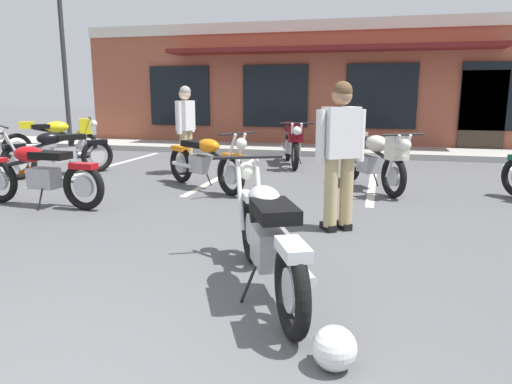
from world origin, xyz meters
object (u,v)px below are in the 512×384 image
person_in_shorts_foreground (186,124)px  helmet_on_pavement (334,348)px  motorcycle_silver_naked (205,161)px  parking_lot_lamp_post (58,15)px  motorcycle_black_cruiser (58,151)px  motorcycle_cream_vintage (292,141)px  traffic_cone (24,164)px  motorcycle_orange_scrambler (56,137)px  motorcycle_red_sportbike (374,158)px  motorcycle_green_cafe_racer (38,173)px  person_in_black_shirt (340,148)px  motorcycle_foreground_classic (267,235)px

person_in_shorts_foreground → helmet_on_pavement: 7.06m
motorcycle_silver_naked → parking_lot_lamp_post: bearing=143.1°
motorcycle_silver_naked → person_in_shorts_foreground: size_ratio=1.08×
motorcycle_black_cruiser → helmet_on_pavement: motorcycle_black_cruiser is taller
motorcycle_cream_vintage → person_in_shorts_foreground: person_in_shorts_foreground is taller
traffic_cone → parking_lot_lamp_post: parking_lot_lamp_post is taller
motorcycle_orange_scrambler → person_in_shorts_foreground: size_ratio=1.07×
motorcycle_red_sportbike → motorcycle_black_cruiser: same height
motorcycle_black_cruiser → motorcycle_orange_scrambler: same height
motorcycle_green_cafe_racer → helmet_on_pavement: (4.36, -3.05, -0.33)m
person_in_shorts_foreground → parking_lot_lamp_post: bearing=149.0°
motorcycle_red_sportbike → person_in_shorts_foreground: 3.65m
person_in_black_shirt → traffic_cone: size_ratio=3.16×
motorcycle_green_cafe_racer → traffic_cone: bearing=133.9°
motorcycle_orange_scrambler → motorcycle_cream_vintage: same height
helmet_on_pavement → traffic_cone: (-6.16, 4.92, 0.13)m
motorcycle_black_cruiser → motorcycle_green_cafe_racer: (1.32, -2.22, 0.00)m
motorcycle_cream_vintage → traffic_cone: motorcycle_cream_vintage is taller
motorcycle_cream_vintage → person_in_black_shirt: (1.41, -4.78, 0.42)m
motorcycle_foreground_classic → parking_lot_lamp_post: parking_lot_lamp_post is taller
motorcycle_foreground_classic → motorcycle_orange_scrambler: same height
parking_lot_lamp_post → motorcycle_foreground_classic: bearing=-46.8°
motorcycle_foreground_classic → motorcycle_silver_naked: bearing=117.0°
helmet_on_pavement → traffic_cone: traffic_cone is taller
helmet_on_pavement → traffic_cone: 7.89m
traffic_cone → motorcycle_orange_scrambler: bearing=114.0°
motorcycle_red_sportbike → motorcycle_cream_vintage: bearing=127.7°
motorcycle_foreground_classic → person_in_shorts_foreground: (-2.81, 5.13, 0.49)m
motorcycle_red_sportbike → person_in_black_shirt: (-0.35, -2.51, 0.42)m
motorcycle_silver_naked → motorcycle_cream_vintage: (0.91, 2.87, 0.07)m
helmet_on_pavement → motorcycle_orange_scrambler: bearing=134.8°
motorcycle_silver_naked → person_in_black_shirt: person_in_black_shirt is taller
motorcycle_red_sportbike → motorcycle_green_cafe_racer: (-4.47, -2.32, -0.07)m
motorcycle_red_sportbike → person_in_black_shirt: person_in_black_shirt is taller
motorcycle_black_cruiser → motorcycle_silver_naked: same height
motorcycle_red_sportbike → person_in_shorts_foreground: size_ratio=1.13×
motorcycle_foreground_classic → parking_lot_lamp_post: 11.27m
motorcycle_green_cafe_racer → helmet_on_pavement: bearing=-35.0°
motorcycle_orange_scrambler → parking_lot_lamp_post: bearing=117.7°
motorcycle_black_cruiser → motorcycle_cream_vintage: same height
motorcycle_black_cruiser → person_in_shorts_foreground: bearing=20.4°
motorcycle_orange_scrambler → motorcycle_black_cruiser: bearing=-52.6°
motorcycle_green_cafe_racer → person_in_shorts_foreground: (0.93, 3.06, 0.49)m
motorcycle_foreground_classic → traffic_cone: 6.80m
motorcycle_green_cafe_racer → person_in_black_shirt: bearing=-2.7°
motorcycle_foreground_classic → motorcycle_black_cruiser: (-5.06, 4.29, 0.00)m
motorcycle_orange_scrambler → helmet_on_pavement: motorcycle_orange_scrambler is taller
motorcycle_green_cafe_racer → motorcycle_cream_vintage: size_ratio=1.03×
motorcycle_cream_vintage → motorcycle_foreground_classic: bearing=-81.3°
motorcycle_silver_naked → motorcycle_green_cafe_racer: 2.49m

